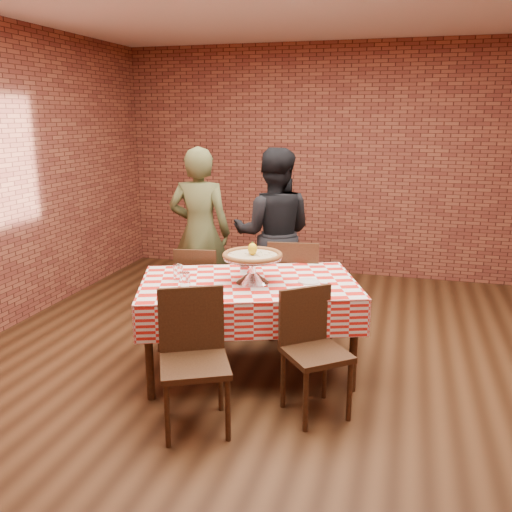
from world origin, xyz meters
name	(u,v)px	position (x,y,z in m)	size (l,w,h in m)	color
ground	(278,370)	(0.00, 0.00, 0.00)	(6.00, 6.00, 0.00)	black
back_wall	(334,162)	(0.00, 3.00, 1.45)	(5.50, 5.50, 0.00)	maroon
table	(249,327)	(-0.23, -0.06, 0.38)	(1.66, 0.99, 0.75)	#3D2513
tablecloth	(249,298)	(-0.23, -0.06, 0.62)	(1.69, 1.03, 0.28)	red
pizza_stand	(253,270)	(-0.19, -0.08, 0.86)	(0.47, 0.47, 0.21)	silver
pizza	(253,256)	(-0.19, -0.08, 0.97)	(0.46, 0.46, 0.03)	beige
lemon	(252,249)	(-0.19, -0.08, 1.03)	(0.07, 0.07, 0.09)	yellow
water_glass_left	(185,280)	(-0.64, -0.36, 0.82)	(0.08, 0.08, 0.12)	white
water_glass_right	(178,273)	(-0.77, -0.18, 0.82)	(0.08, 0.08, 0.12)	white
side_plate	(309,281)	(0.23, 0.04, 0.76)	(0.17, 0.17, 0.01)	white
sweetener_packet_a	(321,286)	(0.34, -0.05, 0.76)	(0.05, 0.04, 0.01)	white
sweetener_packet_b	(324,283)	(0.35, 0.05, 0.76)	(0.05, 0.04, 0.01)	white
condiment_caddy	(247,262)	(-0.33, 0.21, 0.84)	(0.11, 0.09, 0.15)	silver
chair_near_left	(194,364)	(-0.33, -0.97, 0.46)	(0.44, 0.44, 0.92)	#3D2513
chair_near_right	(316,356)	(0.41, -0.59, 0.44)	(0.40, 0.40, 0.87)	#3D2513
chair_far_left	(200,290)	(-0.89, 0.56, 0.43)	(0.39, 0.39, 0.86)	#3D2513
chair_far_right	(294,287)	(-0.04, 0.79, 0.47)	(0.46, 0.46, 0.94)	#3D2513
diner_olive	(200,233)	(-1.08, 1.07, 0.87)	(0.63, 0.41, 1.73)	#464928
diner_black	(273,234)	(-0.35, 1.26, 0.86)	(0.84, 0.65, 1.72)	black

